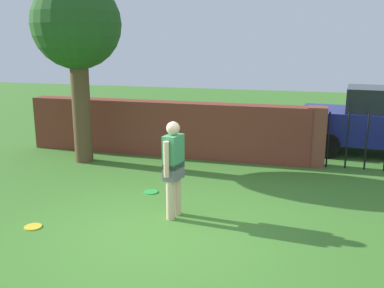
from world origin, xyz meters
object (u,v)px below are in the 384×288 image
Objects in this scene: frisbee_yellow at (33,227)px; person at (173,165)px; frisbee_green at (151,192)px; tree at (77,29)px.

person is at bearing 26.70° from frisbee_yellow.
frisbee_green is 2.35m from frisbee_yellow.
tree is at bearing -118.85° from person.
person is at bearing -51.50° from frisbee_green.
tree is 4.97m from frisbee_yellow.
tree is 2.63× the size of person.
person reaches higher than frisbee_green.
tree is 15.77× the size of frisbee_yellow.
frisbee_yellow is (-1.22, -2.02, 0.00)m from frisbee_green.
frisbee_green is at bearing -130.22° from person.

